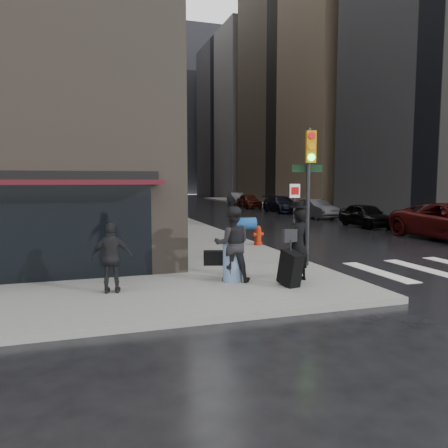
{
  "coord_description": "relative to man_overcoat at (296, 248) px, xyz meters",
  "views": [
    {
      "loc": [
        -4.69,
        -9.65,
        2.7
      ],
      "look_at": [
        -0.46,
        3.56,
        1.3
      ],
      "focal_mm": 35.0,
      "sensor_mm": 36.0,
      "label": 1
    }
  ],
  "objects": [
    {
      "name": "traffic_light",
      "position": [
        1.23,
        1.73,
        1.76
      ],
      "size": [
        0.99,
        0.57,
        4.06
      ],
      "rotation": [
        0.0,
        0.0,
        -0.25
      ],
      "color": "black",
      "rests_on": "ground"
    },
    {
      "name": "parked_car_1",
      "position": [
        10.41,
        11.62,
        -0.33
      ],
      "size": [
        1.83,
        4.07,
        1.36
      ],
      "primitive_type": "imported",
      "rotation": [
        0.0,
        0.0,
        -0.06
      ],
      "color": "black",
      "rests_on": "ground"
    },
    {
      "name": "man_overcoat",
      "position": [
        0.0,
        0.0,
        0.0
      ],
      "size": [
        1.06,
        1.2,
        2.05
      ],
      "rotation": [
        0.0,
        0.0,
        3.34
      ],
      "color": "black",
      "rests_on": "ground"
    },
    {
      "name": "bldg_left_far",
      "position": [
        -13.33,
        61.91,
        11.99
      ],
      "size": [
        22.0,
        20.0,
        26.0
      ],
      "primitive_type": "cube",
      "color": "maroon",
      "rests_on": "ground"
    },
    {
      "name": "fire_hydrant",
      "position": [
        1.47,
        6.1,
        -0.52
      ],
      "size": [
        0.43,
        0.34,
        0.77
      ],
      "rotation": [
        0.0,
        0.0,
        0.06
      ],
      "color": "#9D2009",
      "rests_on": "ground"
    },
    {
      "name": "parked_car_3",
      "position": [
        10.75,
        23.75,
        -0.33
      ],
      "size": [
        2.01,
        4.74,
        1.36
      ],
      "primitive_type": "imported",
      "rotation": [
        0.0,
        0.0,
        -0.02
      ],
      "color": "black",
      "rests_on": "ground"
    },
    {
      "name": "ground",
      "position": [
        -0.33,
        -0.09,
        -1.01
      ],
      "size": [
        140.0,
        140.0,
        0.0
      ],
      "primitive_type": "plane",
      "color": "black",
      "rests_on": "ground"
    },
    {
      "name": "bldg_right_mid",
      "position": [
        25.67,
        34.91,
        17.99
      ],
      "size": [
        22.0,
        22.0,
        38.0
      ],
      "primitive_type": "cube",
      "color": "#81684F",
      "rests_on": "ground"
    },
    {
      "name": "parked_car_5",
      "position": [
        11.08,
        35.87,
        -0.35
      ],
      "size": [
        1.77,
        4.13,
        1.32
      ],
      "primitive_type": "imported",
      "rotation": [
        0.0,
        0.0,
        -0.09
      ],
      "color": "#4E4E53",
      "rests_on": "ground"
    },
    {
      "name": "sidewalk_right",
      "position": [
        13.17,
        26.91,
        -0.93
      ],
      "size": [
        3.0,
        50.0,
        0.15
      ],
      "primitive_type": "cube",
      "color": "slate",
      "rests_on": "ground"
    },
    {
      "name": "parked_car_4",
      "position": [
        10.2,
        29.81,
        -0.32
      ],
      "size": [
        1.84,
        4.11,
        1.37
      ],
      "primitive_type": "imported",
      "rotation": [
        0.0,
        0.0,
        -0.06
      ],
      "color": "#3F130C",
      "rests_on": "ground"
    },
    {
      "name": "sidewalk_left",
      "position": [
        -0.33,
        26.91,
        -0.93
      ],
      "size": [
        4.0,
        50.0,
        0.15
      ],
      "primitive_type": "cube",
      "color": "slate",
      "rests_on": "ground"
    },
    {
      "name": "bldg_right_far",
      "position": [
        25.67,
        57.91,
        11.49
      ],
      "size": [
        22.0,
        20.0,
        25.0
      ],
      "primitive_type": "cube",
      "color": "slate",
      "rests_on": "ground"
    },
    {
      "name": "man_jeans",
      "position": [
        -1.52,
        0.53,
        0.09
      ],
      "size": [
        1.33,
        1.0,
        1.9
      ],
      "rotation": [
        0.0,
        0.0,
        2.87
      ],
      "color": "black",
      "rests_on": "ground"
    },
    {
      "name": "man_greycoat",
      "position": [
        -4.47,
        0.28,
        -0.06
      ],
      "size": [
        0.99,
        0.53,
        1.6
      ],
      "rotation": [
        0.0,
        0.0,
        2.99
      ],
      "color": "black",
      "rests_on": "ground"
    },
    {
      "name": "parked_car_2",
      "position": [
        10.63,
        17.69,
        -0.34
      ],
      "size": [
        1.58,
        4.13,
        1.34
      ],
      "primitive_type": "imported",
      "rotation": [
        0.0,
        0.0,
        0.04
      ],
      "color": "#39393E",
      "rests_on": "ground"
    },
    {
      "name": "bldg_distant",
      "position": [
        5.67,
        77.91,
        14.99
      ],
      "size": [
        40.0,
        12.0,
        32.0
      ],
      "primitive_type": "cube",
      "color": "slate",
      "rests_on": "ground"
    }
  ]
}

